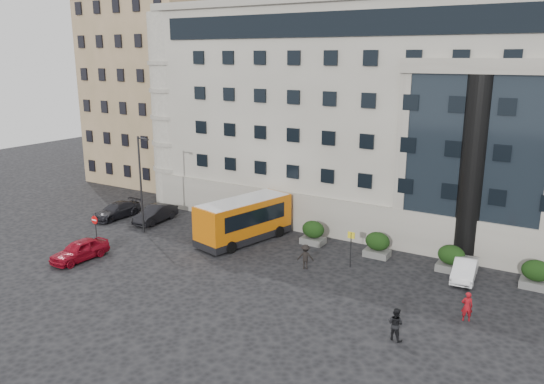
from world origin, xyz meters
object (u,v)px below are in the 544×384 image
Objects in this scene: hedge_e at (536,274)px; pedestrian_b at (395,324)px; hedge_d at (451,258)px; white_taxi at (465,269)px; hedge_b at (313,232)px; pedestrian_c at (305,257)px; hedge_c at (377,244)px; bus_stop_sign at (351,243)px; parked_car_b at (156,214)px; red_truck at (197,178)px; minibus at (244,218)px; pedestrian_a at (467,306)px; street_lamp at (141,181)px; no_entry_sign at (95,224)px; parked_car_d at (210,194)px; parked_car_c at (117,210)px; hedge_a at (257,222)px; parked_car_a at (80,250)px.

hedge_e reaches higher than pedestrian_b.
hedge_d reaches higher than white_taxi.
pedestrian_c is (1.80, -4.70, -0.06)m from hedge_b.
hedge_d is 9.80m from pedestrian_c.
hedge_c is 0.73× the size of bus_stop_sign.
bus_stop_sign is 0.56× the size of parked_car_b.
red_truck reaches higher than pedestrian_c.
minibus is (-15.39, -2.14, 0.91)m from hedge_d.
bus_stop_sign is 9.37m from pedestrian_a.
street_lamp is 4.98m from no_entry_sign.
hedge_d is 0.22× the size of minibus.
bus_stop_sign is at bearing -30.78° from parked_car_d.
pedestrian_a is (27.43, -12.52, 0.13)m from parked_car_d.
minibus is 1.79× the size of parked_car_c.
bus_stop_sign reaches higher than pedestrian_c.
pedestrian_a is at bearing -24.27° from bus_stop_sign.
hedge_e reaches higher than parked_car_c.
hedge_d is (5.20, 0.00, 0.00)m from hedge_c.
hedge_a and hedge_e have the same top height.
parked_car_a reaches higher than parked_car_d.
minibus is at bearing -84.34° from hedge_a.
hedge_e is 30.59m from parked_car_a.
bus_stop_sign is at bearing -169.62° from white_taxi.
pedestrian_a reaches higher than parked_car_a.
street_lamp is at bearing -16.38° from parked_car_c.
bus_stop_sign reaches higher than hedge_b.
hedge_c is 0.38× the size of red_truck.
hedge_a is 0.43× the size of parked_car_a.
hedge_e is 35.42m from red_truck.
parked_car_d is (4.05, -3.02, -0.59)m from red_truck.
hedge_a is at bearing 180.00° from hedge_d.
parked_car_b reaches higher than white_taxi.
red_truck is at bearing 159.53° from hedge_c.
parked_car_c is at bearing -117.90° from parked_car_d.
white_taxi is (16.48, 1.34, -1.18)m from minibus.
red_truck is at bearing 165.42° from hedge_e.
parked_car_c is at bearing 179.17° from white_taxi.
hedge_b is 20.70m from red_truck.
street_lamp reaches higher than parked_car_b.
hedge_c is at bearing 24.49° from no_entry_sign.
street_lamp is at bearing -2.68° from pedestrian_b.
parked_car_d is 29.73m from pedestrian_b.
hedge_a is 1.00× the size of hedge_c.
hedge_e is at bearing 24.29° from parked_car_a.
parked_car_c is (-28.60, -3.05, -0.25)m from hedge_d.
minibus is 1.88× the size of parked_car_b.
parked_car_c is 1.18× the size of white_taxi.
street_lamp reaches higher than no_entry_sign.
hedge_d is 0.46× the size of white_taxi.
parked_car_c is at bearing -29.23° from pedestrian_a.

